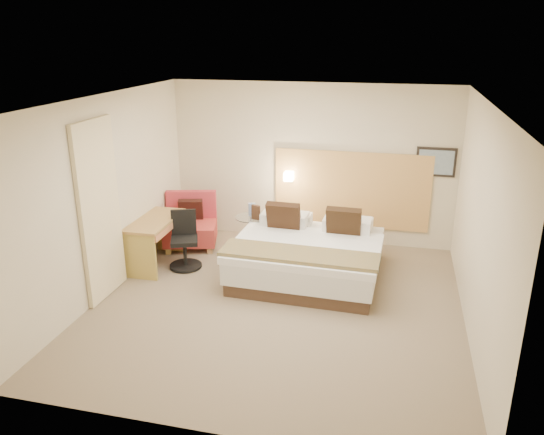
% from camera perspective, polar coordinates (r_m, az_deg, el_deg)
% --- Properties ---
extents(floor, '(4.80, 5.00, 0.02)m').
position_cam_1_polar(floor, '(7.21, 0.59, -9.40)').
color(floor, '#827058').
rests_on(floor, ground).
extents(ceiling, '(4.80, 5.00, 0.02)m').
position_cam_1_polar(ceiling, '(6.37, 0.68, 12.59)').
color(ceiling, white).
rests_on(ceiling, floor).
extents(wall_back, '(4.80, 0.02, 2.70)m').
position_cam_1_polar(wall_back, '(9.04, 4.22, 5.78)').
color(wall_back, beige).
rests_on(wall_back, floor).
extents(wall_front, '(4.80, 0.02, 2.70)m').
position_cam_1_polar(wall_front, '(4.45, -6.72, -9.06)').
color(wall_front, beige).
rests_on(wall_front, floor).
extents(wall_left, '(0.02, 5.00, 2.70)m').
position_cam_1_polar(wall_left, '(7.56, -17.49, 2.21)').
color(wall_left, beige).
rests_on(wall_left, floor).
extents(wall_right, '(0.02, 5.00, 2.70)m').
position_cam_1_polar(wall_right, '(6.59, 21.50, -0.70)').
color(wall_right, beige).
rests_on(wall_right, floor).
extents(headboard_panel, '(2.60, 0.04, 1.30)m').
position_cam_1_polar(headboard_panel, '(9.02, 8.50, 2.96)').
color(headboard_panel, tan).
rests_on(headboard_panel, wall_back).
extents(art_frame, '(0.62, 0.03, 0.47)m').
position_cam_1_polar(art_frame, '(8.89, 17.22, 5.73)').
color(art_frame, black).
rests_on(art_frame, wall_back).
extents(art_canvas, '(0.54, 0.01, 0.39)m').
position_cam_1_polar(art_canvas, '(8.87, 17.23, 5.70)').
color(art_canvas, gray).
rests_on(art_canvas, wall_back).
extents(lamp_arm, '(0.02, 0.12, 0.02)m').
position_cam_1_polar(lamp_arm, '(9.07, 1.90, 4.56)').
color(lamp_arm, white).
rests_on(lamp_arm, wall_back).
extents(lamp_shade, '(0.15, 0.15, 0.15)m').
position_cam_1_polar(lamp_shade, '(9.01, 1.82, 4.46)').
color(lamp_shade, '#FFEDC6').
rests_on(lamp_shade, wall_back).
extents(curtain, '(0.06, 0.90, 2.42)m').
position_cam_1_polar(curtain, '(7.37, -18.03, 0.66)').
color(curtain, beige).
rests_on(curtain, wall_left).
extents(bottle_a, '(0.08, 0.08, 0.21)m').
position_cam_1_polar(bottle_a, '(8.71, -2.36, 0.88)').
color(bottle_a, '#8CA3D9').
rests_on(bottle_a, side_table).
extents(bottle_b, '(0.08, 0.08, 0.21)m').
position_cam_1_polar(bottle_b, '(8.71, -1.98, 0.88)').
color(bottle_b, '#88B1D3').
rests_on(bottle_b, side_table).
extents(menu_folder, '(0.15, 0.10, 0.24)m').
position_cam_1_polar(menu_folder, '(8.53, -1.75, 0.57)').
color(menu_folder, '#3C2518').
rests_on(menu_folder, side_table).
extents(bed, '(2.17, 2.11, 1.03)m').
position_cam_1_polar(bed, '(7.92, 3.98, -3.96)').
color(bed, '#422E21').
rests_on(bed, floor).
extents(lounge_chair, '(1.02, 0.94, 0.90)m').
position_cam_1_polar(lounge_chair, '(9.09, -8.73, -0.85)').
color(lounge_chair, tan).
rests_on(lounge_chair, floor).
extents(side_table, '(0.69, 0.69, 0.60)m').
position_cam_1_polar(side_table, '(8.77, -2.22, -1.56)').
color(side_table, silver).
rests_on(side_table, floor).
extents(desk, '(0.56, 1.20, 0.75)m').
position_cam_1_polar(desk, '(8.36, -12.31, -1.22)').
color(desk, '#A87C41').
rests_on(desk, floor).
extents(desk_chair, '(0.64, 0.64, 0.88)m').
position_cam_1_polar(desk_chair, '(8.28, -9.37, -2.90)').
color(desk_chair, black).
rests_on(desk_chair, floor).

